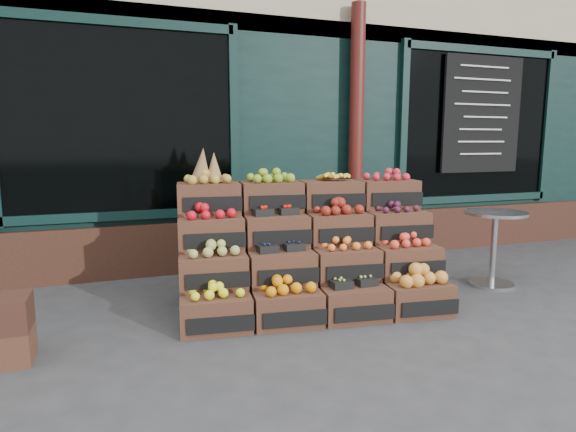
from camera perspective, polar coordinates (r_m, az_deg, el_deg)
name	(u,v)px	position (r m, az deg, el deg)	size (l,w,h in m)	color
ground	(339,328)	(4.14, 6.06, -13.01)	(60.00, 60.00, 0.00)	#38383B
shop_facade	(213,91)	(8.76, -8.84, 14.40)	(12.00, 6.24, 4.80)	black
crate_display	(306,256)	(4.57, 2.19, -4.79)	(2.50, 1.45, 1.48)	#4C2C1D
bistro_table	(494,240)	(5.56, 23.23, -2.59)	(0.64, 0.64, 0.80)	silver
shopkeeper	(138,185)	(6.34, -17.32, 3.53)	(0.72, 0.47, 1.98)	#14471D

